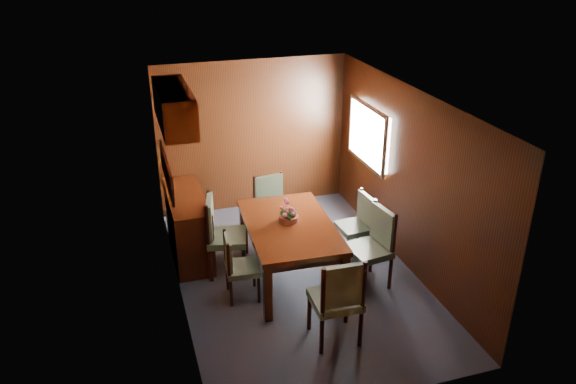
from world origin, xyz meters
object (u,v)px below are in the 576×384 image
object	(u,v)px
chair_head	(338,297)
chair_right_near	(374,243)
dining_table	(290,232)
chair_left_near	(237,263)
sideboard	(188,225)
flower_centerpiece	(289,212)

from	to	relation	value
chair_head	chair_right_near	bearing A→B (deg)	49.20
dining_table	chair_head	size ratio (longest dim) A/B	1.62
chair_left_near	chair_right_near	world-z (taller)	chair_right_near
sideboard	chair_left_near	bearing A→B (deg)	-70.94
sideboard	chair_head	bearing A→B (deg)	-61.76
dining_table	chair_right_near	xyz separation A→B (m)	(0.98, -0.41, -0.10)
dining_table	sideboard	bearing A→B (deg)	142.05
chair_left_near	chair_head	world-z (taller)	chair_head
chair_left_near	sideboard	bearing A→B (deg)	-156.25
sideboard	chair_left_near	world-z (taller)	sideboard
dining_table	chair_head	bearing A→B (deg)	-82.35
chair_right_near	dining_table	bearing A→B (deg)	59.07
sideboard	dining_table	size ratio (longest dim) A/B	0.80
dining_table	chair_left_near	world-z (taller)	chair_left_near
dining_table	flower_centerpiece	world-z (taller)	flower_centerpiece
sideboard	chair_right_near	xyz separation A→B (m)	(2.13, -1.40, 0.13)
chair_head	flower_centerpiece	world-z (taller)	chair_head
chair_head	sideboard	bearing A→B (deg)	119.53
chair_head	flower_centerpiece	distance (m)	1.49
chair_right_near	flower_centerpiece	distance (m)	1.13
dining_table	chair_left_near	xyz separation A→B (m)	(-0.74, -0.21, -0.21)
dining_table	flower_centerpiece	bearing A→B (deg)	85.32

